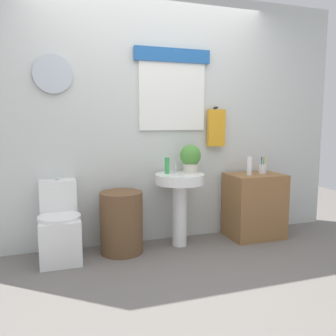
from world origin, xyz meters
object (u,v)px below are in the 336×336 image
(toothbrush_cup, at_px, (263,169))
(wooden_cabinet, at_px, (254,206))
(lotion_bottle, at_px, (249,166))
(toilet, at_px, (60,229))
(pedestal_sink, at_px, (180,192))
(soap_bottle, at_px, (167,166))
(potted_plant, at_px, (190,157))
(laundry_hamper, at_px, (121,222))

(toothbrush_cup, bearing_deg, wooden_cabinet, -169.17)
(lotion_bottle, bearing_deg, toilet, 177.91)
(pedestal_sink, distance_m, soap_bottle, 0.30)
(pedestal_sink, height_order, toothbrush_cup, toothbrush_cup)
(pedestal_sink, relative_size, lotion_bottle, 3.81)
(potted_plant, xyz_separation_m, lotion_bottle, (0.64, -0.10, -0.10))
(laundry_hamper, bearing_deg, potted_plant, 4.59)
(lotion_bottle, bearing_deg, laundry_hamper, 178.35)
(laundry_hamper, relative_size, potted_plant, 2.09)
(wooden_cabinet, height_order, soap_bottle, soap_bottle)
(toilet, height_order, lotion_bottle, lotion_bottle)
(toilet, distance_m, soap_bottle, 1.20)
(potted_plant, bearing_deg, lotion_bottle, -8.85)
(soap_bottle, bearing_deg, potted_plant, 2.20)
(soap_bottle, relative_size, toothbrush_cup, 0.90)
(lotion_bottle, xyz_separation_m, toothbrush_cup, (0.21, 0.06, -0.04))
(pedestal_sink, xyz_separation_m, lotion_bottle, (0.78, -0.04, 0.24))
(soap_bottle, bearing_deg, toilet, -179.02)
(lotion_bottle, bearing_deg, toothbrush_cup, 16.14)
(pedestal_sink, distance_m, potted_plant, 0.38)
(toothbrush_cup, bearing_deg, soap_bottle, 178.43)
(pedestal_sink, bearing_deg, toothbrush_cup, 1.14)
(pedestal_sink, relative_size, wooden_cabinet, 1.06)
(toilet, distance_m, pedestal_sink, 1.22)
(laundry_hamper, xyz_separation_m, wooden_cabinet, (1.49, 0.00, 0.05))
(laundry_hamper, height_order, toothbrush_cup, toothbrush_cup)
(pedestal_sink, height_order, lotion_bottle, lotion_bottle)
(wooden_cabinet, bearing_deg, toothbrush_cup, 10.83)
(toilet, relative_size, toothbrush_cup, 4.03)
(wooden_cabinet, relative_size, lotion_bottle, 3.58)
(wooden_cabinet, bearing_deg, toilet, 179.12)
(pedestal_sink, height_order, soap_bottle, soap_bottle)
(toilet, height_order, wooden_cabinet, toilet)
(soap_bottle, bearing_deg, wooden_cabinet, -2.85)
(wooden_cabinet, distance_m, soap_bottle, 1.12)
(soap_bottle, bearing_deg, pedestal_sink, -22.62)
(pedestal_sink, xyz_separation_m, potted_plant, (0.14, 0.06, 0.35))
(toilet, distance_m, lotion_bottle, 2.04)
(laundry_hamper, distance_m, potted_plant, 0.96)
(toilet, xyz_separation_m, lotion_bottle, (1.97, -0.07, 0.52))
(pedestal_sink, relative_size, soap_bottle, 4.51)
(laundry_hamper, xyz_separation_m, soap_bottle, (0.49, 0.05, 0.53))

